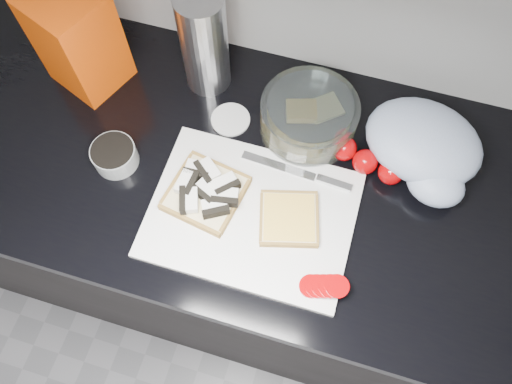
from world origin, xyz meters
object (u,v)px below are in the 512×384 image
glass_bowl (308,118)px  bread_bag (78,40)px  steel_canister (204,43)px  cutting_board (252,214)px

glass_bowl → bread_bag: size_ratio=0.89×
glass_bowl → steel_canister: steel_canister is taller
cutting_board → steel_canister: steel_canister is taller
cutting_board → glass_bowl: glass_bowl is taller
cutting_board → steel_canister: 0.37m
cutting_board → steel_canister: size_ratio=1.69×
glass_bowl → bread_bag: bearing=179.9°
bread_bag → steel_canister: size_ratio=0.96×
glass_bowl → steel_canister: (-0.25, 0.06, 0.08)m
bread_bag → steel_canister: steel_canister is taller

